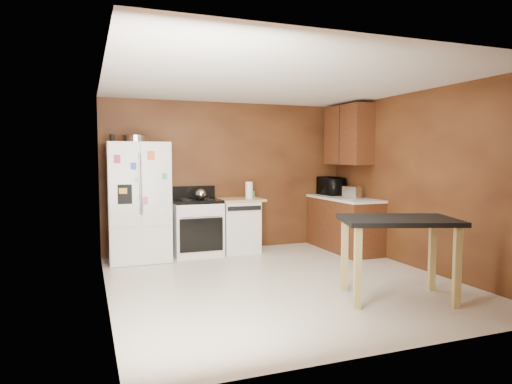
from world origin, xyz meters
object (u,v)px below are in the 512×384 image
roasting_pan (136,139)px  toaster (352,193)px  kettle (201,194)px  dishwasher (238,225)px  pen_cup (112,138)px  gas_range (196,227)px  microwave (331,187)px  island (398,231)px  paper_towel (249,190)px  refrigerator (138,202)px  green_canister (252,195)px

roasting_pan → toaster: size_ratio=1.48×
kettle → dishwasher: bearing=5.8°
dishwasher → pen_cup: bearing=-175.1°
pen_cup → gas_range: 1.89m
microwave → island: microwave is taller
roasting_pan → pen_cup: 0.36m
roasting_pan → kettle: 1.32m
paper_towel → microwave: microwave is taller
paper_towel → refrigerator: refrigerator is taller
toaster → dishwasher: (-1.69, 0.79, -0.55)m
roasting_pan → toaster: (3.34, -0.70, -0.85)m
roasting_pan → dishwasher: 2.16m
island → toaster: bearing=69.6°
microwave → dishwasher: (-1.75, 0.00, -0.59)m
kettle → island: 3.35m
dishwasher → green_canister: bearing=6.0°
microwave → gas_range: bearing=86.6°
roasting_pan → island: bearing=-50.0°
toaster → gas_range: 2.58m
kettle → gas_range: 0.53m
kettle → toaster: (2.34, -0.72, 0.01)m
gas_range → island: bearing=-62.7°
paper_towel → gas_range: 1.04m
paper_towel → pen_cup: bearing=-177.9°
paper_towel → microwave: size_ratio=0.53×
gas_range → island: 3.42m
microwave → refrigerator: bearing=87.5°
pen_cup → paper_towel: 2.30m
green_canister → dishwasher: 0.55m
microwave → paper_towel: bearing=89.4°
pen_cup → microwave: (3.74, 0.17, -0.81)m
refrigerator → gas_range: (0.91, 0.06, -0.44)m
pen_cup → kettle: (1.34, 0.10, -0.87)m
refrigerator → kettle: bearing=1.1°
dishwasher → island: island is taller
microwave → gas_range: 2.54m
pen_cup → island: 4.19m
pen_cup → toaster: (3.68, -0.62, -0.85)m
pen_cup → microwave: 3.83m
paper_towel → toaster: paper_towel is taller
toaster → dishwasher: size_ratio=0.31×
kettle → refrigerator: refrigerator is taller
dishwasher → island: 3.18m
gas_range → toaster: bearing=-17.6°
green_canister → microwave: (1.50, -0.03, 0.10)m
toaster → kettle: bearing=142.9°
toaster → microwave: 0.79m
roasting_pan → dishwasher: (1.65, 0.09, -1.40)m
island → microwave: bearing=73.5°
paper_towel → green_canister: (0.09, 0.12, -0.08)m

